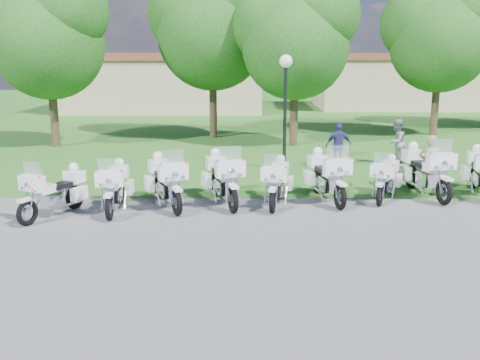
{
  "coord_description": "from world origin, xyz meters",
  "views": [
    {
      "loc": [
        0.04,
        -11.54,
        3.92
      ],
      "look_at": [
        -0.14,
        1.2,
        0.95
      ],
      "focal_mm": 40.0,
      "sensor_mm": 36.0,
      "label": 1
    }
  ],
  "objects_px": {
    "motorcycle_7": "(425,170)",
    "motorcycle_4": "(277,181)",
    "motorcycle_0": "(55,191)",
    "motorcycle_2": "(166,181)",
    "bystander_a": "(429,165)",
    "bystander_c": "(338,145)",
    "motorcycle_1": "(116,186)",
    "bystander_b": "(396,142)",
    "motorcycle_3": "(222,177)",
    "motorcycle_5": "(327,175)",
    "motorcycle_6": "(386,178)",
    "lamp_post": "(286,83)"
  },
  "relations": [
    {
      "from": "motorcycle_0",
      "to": "motorcycle_2",
      "type": "distance_m",
      "value": 2.78
    },
    {
      "from": "motorcycle_0",
      "to": "motorcycle_2",
      "type": "height_order",
      "value": "motorcycle_2"
    },
    {
      "from": "motorcycle_4",
      "to": "bystander_b",
      "type": "xyz_separation_m",
      "value": [
        4.64,
        5.39,
        0.21
      ]
    },
    {
      "from": "motorcycle_4",
      "to": "motorcycle_1",
      "type": "bearing_deg",
      "value": 18.76
    },
    {
      "from": "motorcycle_0",
      "to": "motorcycle_3",
      "type": "distance_m",
      "value": 4.3
    },
    {
      "from": "motorcycle_0",
      "to": "bystander_a",
      "type": "height_order",
      "value": "bystander_a"
    },
    {
      "from": "lamp_post",
      "to": "bystander_b",
      "type": "bearing_deg",
      "value": 14.94
    },
    {
      "from": "motorcycle_6",
      "to": "bystander_c",
      "type": "xyz_separation_m",
      "value": [
        -0.64,
        4.26,
        0.22
      ]
    },
    {
      "from": "motorcycle_1",
      "to": "bystander_c",
      "type": "height_order",
      "value": "bystander_c"
    },
    {
      "from": "lamp_post",
      "to": "bystander_b",
      "type": "xyz_separation_m",
      "value": [
        4.16,
        1.11,
        -2.17
      ]
    },
    {
      "from": "motorcycle_0",
      "to": "motorcycle_7",
      "type": "xyz_separation_m",
      "value": [
        9.88,
        2.16,
        0.1
      ]
    },
    {
      "from": "motorcycle_4",
      "to": "bystander_b",
      "type": "relative_size",
      "value": 1.32
    },
    {
      "from": "bystander_b",
      "to": "motorcycle_2",
      "type": "bearing_deg",
      "value": -12.1
    },
    {
      "from": "motorcycle_4",
      "to": "bystander_c",
      "type": "relative_size",
      "value": 1.36
    },
    {
      "from": "motorcycle_6",
      "to": "bystander_c",
      "type": "relative_size",
      "value": 1.21
    },
    {
      "from": "lamp_post",
      "to": "motorcycle_1",
      "type": "bearing_deg",
      "value": -133.64
    },
    {
      "from": "motorcycle_7",
      "to": "bystander_c",
      "type": "relative_size",
      "value": 1.59
    },
    {
      "from": "motorcycle_1",
      "to": "motorcycle_7",
      "type": "height_order",
      "value": "motorcycle_7"
    },
    {
      "from": "motorcycle_2",
      "to": "motorcycle_7",
      "type": "relative_size",
      "value": 0.89
    },
    {
      "from": "motorcycle_2",
      "to": "motorcycle_3",
      "type": "height_order",
      "value": "motorcycle_3"
    },
    {
      "from": "motorcycle_1",
      "to": "motorcycle_7",
      "type": "xyz_separation_m",
      "value": [
        8.5,
        1.65,
        0.1
      ]
    },
    {
      "from": "motorcycle_0",
      "to": "motorcycle_2",
      "type": "relative_size",
      "value": 0.9
    },
    {
      "from": "motorcycle_0",
      "to": "motorcycle_6",
      "type": "distance_m",
      "value": 8.85
    },
    {
      "from": "motorcycle_6",
      "to": "bystander_b",
      "type": "height_order",
      "value": "bystander_b"
    },
    {
      "from": "motorcycle_1",
      "to": "motorcycle_5",
      "type": "xyz_separation_m",
      "value": [
        5.6,
        1.09,
        0.06
      ]
    },
    {
      "from": "motorcycle_1",
      "to": "motorcycle_2",
      "type": "height_order",
      "value": "motorcycle_2"
    },
    {
      "from": "bystander_b",
      "to": "motorcycle_7",
      "type": "bearing_deg",
      "value": 36.87
    },
    {
      "from": "motorcycle_0",
      "to": "lamp_post",
      "type": "bearing_deg",
      "value": -113.36
    },
    {
      "from": "motorcycle_3",
      "to": "motorcycle_5",
      "type": "bearing_deg",
      "value": 169.94
    },
    {
      "from": "motorcycle_3",
      "to": "motorcycle_7",
      "type": "height_order",
      "value": "motorcycle_7"
    },
    {
      "from": "motorcycle_1",
      "to": "bystander_a",
      "type": "relative_size",
      "value": 1.3
    },
    {
      "from": "motorcycle_3",
      "to": "bystander_a",
      "type": "distance_m",
      "value": 5.97
    },
    {
      "from": "motorcycle_1",
      "to": "motorcycle_2",
      "type": "bearing_deg",
      "value": -165.12
    },
    {
      "from": "motorcycle_4",
      "to": "motorcycle_3",
      "type": "bearing_deg",
      "value": 6.68
    },
    {
      "from": "motorcycle_5",
      "to": "lamp_post",
      "type": "distance_m",
      "value": 4.57
    },
    {
      "from": "lamp_post",
      "to": "motorcycle_0",
      "type": "bearing_deg",
      "value": -138.18
    },
    {
      "from": "motorcycle_4",
      "to": "motorcycle_7",
      "type": "bearing_deg",
      "value": -156.54
    },
    {
      "from": "motorcycle_1",
      "to": "bystander_a",
      "type": "distance_m",
      "value": 8.79
    },
    {
      "from": "motorcycle_4",
      "to": "motorcycle_7",
      "type": "xyz_separation_m",
      "value": [
        4.28,
        1.01,
        0.11
      ]
    },
    {
      "from": "motorcycle_7",
      "to": "motorcycle_4",
      "type": "bearing_deg",
      "value": 3.33
    },
    {
      "from": "bystander_a",
      "to": "bystander_c",
      "type": "height_order",
      "value": "bystander_a"
    },
    {
      "from": "motorcycle_6",
      "to": "motorcycle_7",
      "type": "xyz_separation_m",
      "value": [
        1.21,
        0.43,
        0.14
      ]
    },
    {
      "from": "motorcycle_1",
      "to": "lamp_post",
      "type": "distance_m",
      "value": 7.2
    },
    {
      "from": "motorcycle_1",
      "to": "bystander_b",
      "type": "height_order",
      "value": "bystander_b"
    },
    {
      "from": "motorcycle_0",
      "to": "bystander_b",
      "type": "distance_m",
      "value": 12.15
    },
    {
      "from": "motorcycle_4",
      "to": "motorcycle_6",
      "type": "xyz_separation_m",
      "value": [
        3.08,
        0.58,
        -0.03
      ]
    },
    {
      "from": "lamp_post",
      "to": "motorcycle_6",
      "type": "bearing_deg",
      "value": -54.83
    },
    {
      "from": "motorcycle_2",
      "to": "bystander_a",
      "type": "bearing_deg",
      "value": 166.13
    },
    {
      "from": "motorcycle_0",
      "to": "motorcycle_5",
      "type": "bearing_deg",
      "value": -142.27
    },
    {
      "from": "motorcycle_4",
      "to": "lamp_post",
      "type": "height_order",
      "value": "lamp_post"
    }
  ]
}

